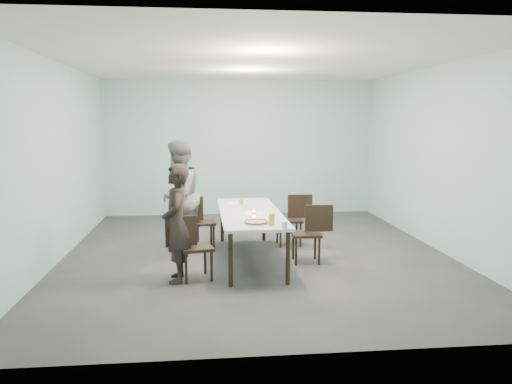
{
  "coord_description": "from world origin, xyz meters",
  "views": [
    {
      "loc": [
        -0.8,
        -7.71,
        2.1
      ],
      "look_at": [
        0.0,
        -0.03,
        1.0
      ],
      "focal_mm": 35.0,
      "sensor_mm": 36.0,
      "label": 1
    }
  ],
  "objects": [
    {
      "name": "water_tumbler",
      "position": [
        0.2,
        -1.57,
        0.8
      ],
      "size": [
        0.08,
        0.08,
        0.09
      ],
      "primitive_type": "cylinder",
      "color": "silver",
      "rests_on": "table"
    },
    {
      "name": "room_shell",
      "position": [
        0.0,
        0.0,
        2.03
      ],
      "size": [
        6.02,
        7.02,
        3.01
      ],
      "color": "#A0CAC9",
      "rests_on": "ground"
    },
    {
      "name": "menu",
      "position": [
        -0.26,
        0.42,
        0.75
      ],
      "size": [
        0.3,
        0.22,
        0.01
      ],
      "primitive_type": "cube",
      "rotation": [
        0.0,
        0.0,
        0.01
      ],
      "color": "silver",
      "rests_on": "table"
    },
    {
      "name": "chair_near_left",
      "position": [
        -1.01,
        -1.22,
        0.5
      ],
      "size": [
        0.65,
        0.51,
        0.87
      ],
      "rotation": [
        0.0,
        0.0,
        0.25
      ],
      "color": "black",
      "rests_on": "ground"
    },
    {
      "name": "chair_far_left",
      "position": [
        -0.93,
        0.45,
        0.5
      ],
      "size": [
        0.63,
        0.46,
        0.87
      ],
      "rotation": [
        0.0,
        0.0,
        0.11
      ],
      "color": "black",
      "rests_on": "ground"
    },
    {
      "name": "diner_near",
      "position": [
        -1.17,
        -1.24,
        0.78
      ],
      "size": [
        0.39,
        0.58,
        1.55
      ],
      "primitive_type": "imported",
      "rotation": [
        0.0,
        0.0,
        -1.54
      ],
      "color": "black",
      "rests_on": "ground"
    },
    {
      "name": "beer_glass",
      "position": [
        0.07,
        -1.36,
        0.82
      ],
      "size": [
        0.08,
        0.08,
        0.15
      ],
      "primitive_type": "cylinder",
      "color": "gold",
      "rests_on": "table"
    },
    {
      "name": "diner_far",
      "position": [
        -1.22,
        0.35,
        0.9
      ],
      "size": [
        0.95,
        1.06,
        1.81
      ],
      "primitive_type": "imported",
      "rotation": [
        0.0,
        0.0,
        -1.93
      ],
      "color": "slate",
      "rests_on": "ground"
    },
    {
      "name": "table",
      "position": [
        -0.12,
        -0.34,
        0.69
      ],
      "size": [
        0.92,
        2.61,
        0.75
      ],
      "rotation": [
        0.0,
        0.0,
        0.01
      ],
      "color": "white",
      "rests_on": "ground"
    },
    {
      "name": "amber_tumbler",
      "position": [
        -0.21,
        0.33,
        0.79
      ],
      "size": [
        0.07,
        0.07,
        0.08
      ],
      "primitive_type": "cylinder",
      "color": "gold",
      "rests_on": "table"
    },
    {
      "name": "side_plate",
      "position": [
        -0.03,
        -0.87,
        0.76
      ],
      "size": [
        0.18,
        0.18,
        0.01
      ],
      "primitive_type": "cylinder",
      "color": "white",
      "rests_on": "table"
    },
    {
      "name": "tealight",
      "position": [
        -0.08,
        -0.54,
        0.77
      ],
      "size": [
        0.06,
        0.06,
        0.05
      ],
      "color": "silver",
      "rests_on": "table"
    },
    {
      "name": "chair_near_right",
      "position": [
        0.78,
        -0.56,
        0.5
      ],
      "size": [
        0.62,
        0.44,
        0.87
      ],
      "rotation": [
        0.0,
        0.0,
        3.09
      ],
      "color": "black",
      "rests_on": "ground"
    },
    {
      "name": "chair_far_right",
      "position": [
        0.7,
        0.51,
        0.5
      ],
      "size": [
        0.61,
        0.42,
        0.87
      ],
      "rotation": [
        0.0,
        0.0,
        3.15
      ],
      "color": "black",
      "rests_on": "ground"
    },
    {
      "name": "pizza",
      "position": [
        -0.13,
        -1.25,
        0.77
      ],
      "size": [
        0.34,
        0.34,
        0.04
      ],
      "color": "white",
      "rests_on": "table"
    },
    {
      "name": "ground",
      "position": [
        0.0,
        0.0,
        0.0
      ],
      "size": [
        7.0,
        7.0,
        0.0
      ],
      "primitive_type": "plane",
      "color": "#333335",
      "rests_on": "ground"
    }
  ]
}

